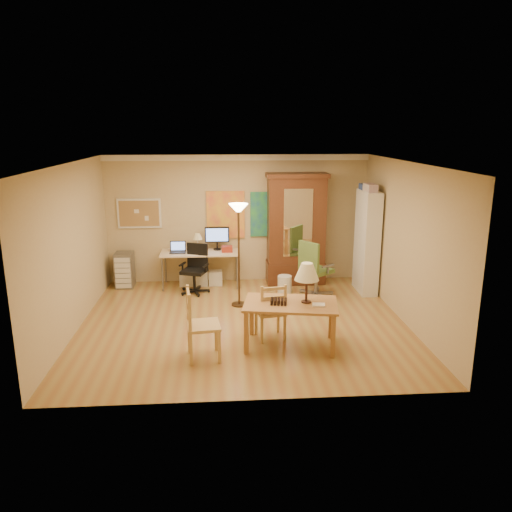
{
  "coord_description": "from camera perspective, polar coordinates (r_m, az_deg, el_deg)",
  "views": [
    {
      "loc": [
        -0.36,
        -7.97,
        3.25
      ],
      "look_at": [
        0.24,
        0.3,
        1.1
      ],
      "focal_mm": 35.0,
      "sensor_mm": 36.0,
      "label": 1
    }
  ],
  "objects": [
    {
      "name": "wastebin",
      "position": [
        10.07,
        3.29,
        -3.25
      ],
      "size": [
        0.28,
        0.28,
        0.35
      ],
      "primitive_type": "cylinder",
      "color": "silver",
      "rests_on": "floor"
    },
    {
      "name": "computer_desk",
      "position": [
        10.51,
        -6.19,
        -1.0
      ],
      "size": [
        1.62,
        0.71,
        1.23
      ],
      "color": "beige",
      "rests_on": "floor"
    },
    {
      "name": "dining_table",
      "position": [
        7.49,
        4.65,
        -4.38
      ],
      "size": [
        1.51,
        1.06,
        1.3
      ],
      "color": "olive",
      "rests_on": "floor"
    },
    {
      "name": "office_chair_green",
      "position": [
        9.88,
        6.74,
        -2.92
      ],
      "size": [
        0.72,
        0.72,
        1.13
      ],
      "color": "slate",
      "rests_on": "floor"
    },
    {
      "name": "bookshelf",
      "position": [
        10.19,
        12.56,
        1.54
      ],
      "size": [
        0.31,
        0.82,
        2.05
      ],
      "color": "white",
      "rests_on": "floor"
    },
    {
      "name": "ladder_chair_left",
      "position": [
        7.23,
        -6.3,
        -7.97
      ],
      "size": [
        0.52,
        0.54,
        1.05
      ],
      "color": "tan",
      "rests_on": "floor"
    },
    {
      "name": "office_chair_black",
      "position": [
        10.12,
        -6.99,
        -2.73
      ],
      "size": [
        0.61,
        0.61,
        0.98
      ],
      "color": "black",
      "rests_on": "floor"
    },
    {
      "name": "armoire",
      "position": [
        10.56,
        4.57,
        2.29
      ],
      "size": [
        1.27,
        0.6,
        2.34
      ],
      "color": "#3E2410",
      "rests_on": "floor"
    },
    {
      "name": "floor",
      "position": [
        8.61,
        -1.44,
        -7.64
      ],
      "size": [
        5.5,
        5.5,
        0.0
      ],
      "primitive_type": "plane",
      "color": "olive",
      "rests_on": "ground"
    },
    {
      "name": "drawer_cart",
      "position": [
        10.73,
        -14.78,
        -1.55
      ],
      "size": [
        0.36,
        0.44,
        0.73
      ],
      "color": "slate",
      "rests_on": "floor"
    },
    {
      "name": "torchiere_lamp",
      "position": [
        9.01,
        -2.01,
        3.6
      ],
      "size": [
        0.35,
        0.35,
        1.92
      ],
      "color": "#3F2C19",
      "rests_on": "floor"
    },
    {
      "name": "art_panel_right",
      "position": [
        10.64,
        1.38,
        4.8
      ],
      "size": [
        0.75,
        0.04,
        0.95
      ],
      "primitive_type": "cube",
      "color": "#22688B",
      "rests_on": "floor"
    },
    {
      "name": "corkboard",
      "position": [
        10.71,
        -13.2,
        4.76
      ],
      "size": [
        0.9,
        0.04,
        0.62
      ],
      "primitive_type": "cube",
      "color": "tan",
      "rests_on": "floor"
    },
    {
      "name": "ladder_chair_back",
      "position": [
        7.85,
        1.71,
        -6.51
      ],
      "size": [
        0.49,
        0.48,
        0.92
      ],
      "color": "tan",
      "rests_on": "floor"
    },
    {
      "name": "crown_molding",
      "position": [
        10.45,
        -2.19,
        11.19
      ],
      "size": [
        5.5,
        0.08,
        0.12
      ],
      "primitive_type": "cube",
      "color": "white",
      "rests_on": "floor"
    },
    {
      "name": "art_panel_left",
      "position": [
        10.59,
        -3.49,
        4.73
      ],
      "size": [
        0.8,
        0.04,
        1.0
      ],
      "primitive_type": "cube",
      "color": "yellow",
      "rests_on": "floor"
    }
  ]
}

